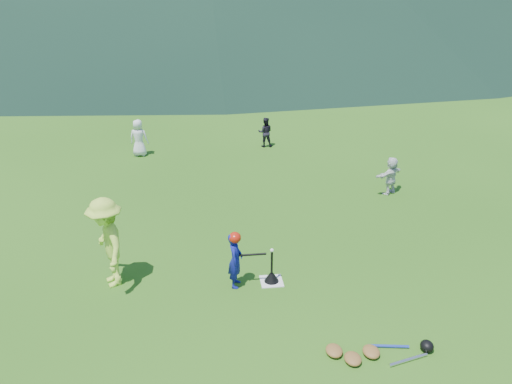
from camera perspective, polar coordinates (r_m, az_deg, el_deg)
ground at (r=10.33m, az=1.78°, el=-10.20°), size 120.00×120.00×0.00m
home_plate at (r=10.32m, az=1.78°, el=-10.16°), size 0.45×0.45×0.02m
baseball at (r=9.93m, az=1.84°, el=-6.68°), size 0.08×0.08×0.08m
batter_child at (r=9.91m, az=-2.38°, el=-7.78°), size 0.36×0.48×1.17m
adult_coach at (r=10.21m, az=-16.62°, el=-5.58°), size 1.06×1.37×1.87m
fielder_a at (r=17.41m, az=-13.25°, el=6.04°), size 0.68×0.51×1.26m
fielder_b at (r=17.90m, az=1.07°, el=6.85°), size 0.56×0.46×1.07m
fielder_d at (r=14.49m, az=15.15°, el=1.83°), size 1.03×0.79×1.08m
batting_tee at (r=10.25m, az=1.79°, el=-9.61°), size 0.30×0.30×0.68m
batter_gear at (r=9.67m, az=-2.28°, el=-5.39°), size 0.73×0.26×0.53m
equipment_pile at (r=8.81m, az=13.07°, el=-17.39°), size 1.80×0.60×0.19m
outfield_fence at (r=36.81m, az=-5.22°, el=15.89°), size 70.07×0.08×1.33m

